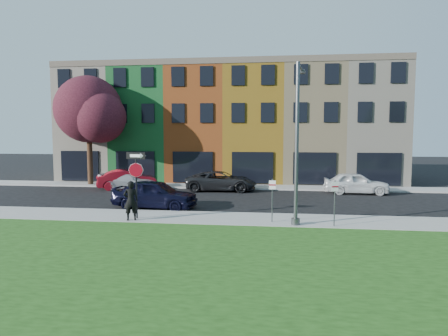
# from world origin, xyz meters

# --- Properties ---
(ground) EXTENTS (120.00, 120.00, 0.00)m
(ground) POSITION_xyz_m (0.00, 0.00, 0.00)
(ground) COLOR black
(ground) RESTS_ON ground
(sidewalk_near) EXTENTS (40.00, 3.00, 0.12)m
(sidewalk_near) POSITION_xyz_m (2.00, 3.00, 0.06)
(sidewalk_near) COLOR gray
(sidewalk_near) RESTS_ON ground
(sidewalk_far) EXTENTS (40.00, 2.40, 0.12)m
(sidewalk_far) POSITION_xyz_m (-3.00, 15.00, 0.06)
(sidewalk_far) COLOR gray
(sidewalk_far) RESTS_ON ground
(rowhouse_block) EXTENTS (30.00, 10.12, 10.00)m
(rowhouse_block) POSITION_xyz_m (-2.50, 21.18, 4.99)
(rowhouse_block) COLOR beige
(rowhouse_block) RESTS_ON ground
(stop_sign) EXTENTS (1.04, 0.26, 3.30)m
(stop_sign) POSITION_xyz_m (-5.00, 2.35, 2.46)
(stop_sign) COLOR black
(stop_sign) RESTS_ON sidewalk_near
(man) EXTENTS (0.98, 0.88, 1.93)m
(man) POSITION_xyz_m (-5.13, 1.90, 1.09)
(man) COLOR black
(man) RESTS_ON sidewalk_near
(sedan_near) EXTENTS (3.12, 5.38, 1.67)m
(sedan_near) POSITION_xyz_m (-5.06, 5.59, 0.84)
(sedan_near) COLOR black
(sedan_near) RESTS_ON ground
(parked_car_red) EXTENTS (4.85, 5.69, 1.50)m
(parked_car_red) POSITION_xyz_m (-9.61, 13.10, 0.75)
(parked_car_red) COLOR maroon
(parked_car_red) RESTS_ON ground
(parked_car_silver) EXTENTS (2.63, 4.71, 1.27)m
(parked_car_silver) POSITION_xyz_m (-9.35, 12.86, 0.63)
(parked_car_silver) COLOR #AEAFB3
(parked_car_silver) RESTS_ON ground
(parked_car_dark) EXTENTS (2.88, 5.53, 1.48)m
(parked_car_dark) POSITION_xyz_m (-2.18, 13.05, 0.74)
(parked_car_dark) COLOR black
(parked_car_dark) RESTS_ON ground
(parked_car_white) EXTENTS (2.10, 4.65, 1.55)m
(parked_car_white) POSITION_xyz_m (7.63, 12.82, 0.77)
(parked_car_white) COLOR silver
(parked_car_white) RESTS_ON ground
(street_lamp) EXTENTS (0.70, 2.57, 7.44)m
(street_lamp) POSITION_xyz_m (2.82, 2.15, 3.88)
(street_lamp) COLOR #474A4C
(street_lamp) RESTS_ON sidewalk_near
(parking_sign_a) EXTENTS (0.32, 0.08, 2.08)m
(parking_sign_a) POSITION_xyz_m (1.70, 2.37, 1.43)
(parking_sign_a) COLOR #474A4C
(parking_sign_a) RESTS_ON sidewalk_near
(parking_sign_b) EXTENTS (0.31, 0.13, 2.12)m
(parking_sign_b) POSITION_xyz_m (4.53, 1.89, 1.45)
(parking_sign_b) COLOR #474A4C
(parking_sign_b) RESTS_ON sidewalk_near
(tree_purple) EXTENTS (6.54, 5.72, 8.88)m
(tree_purple) POSITION_xyz_m (-13.26, 14.75, 6.13)
(tree_purple) COLOR black
(tree_purple) RESTS_ON sidewalk_far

